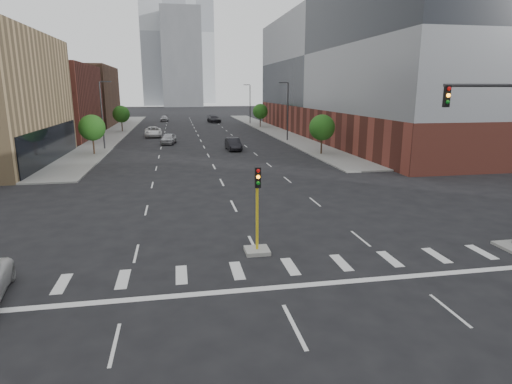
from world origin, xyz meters
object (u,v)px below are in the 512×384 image
object	(u,v)px
car_near_left	(169,139)
car_distant	(164,118)
median_traffic_signal	(257,234)
car_mid_right	(233,144)
car_far_left	(153,132)
car_deep_right	(214,119)

from	to	relation	value
car_near_left	car_distant	xyz separation A→B (m)	(-1.68, 47.31, -0.01)
median_traffic_signal	car_distant	bearing A→B (deg)	94.10
car_mid_right	car_far_left	distance (m)	22.16
car_mid_right	car_far_left	size ratio (longest dim) A/B	0.79
car_near_left	car_deep_right	distance (m)	42.30
car_near_left	car_mid_right	world-z (taller)	car_near_left
median_traffic_signal	car_deep_right	size ratio (longest dim) A/B	0.75
median_traffic_signal	car_distant	distance (m)	93.22
median_traffic_signal	car_near_left	bearing A→B (deg)	96.23
median_traffic_signal	car_far_left	distance (m)	56.78
car_mid_right	car_near_left	bearing A→B (deg)	133.64
car_deep_right	car_distant	xyz separation A→B (m)	(-12.09, 6.31, -0.06)
car_distant	car_deep_right	bearing A→B (deg)	-25.36
car_far_left	car_distant	size ratio (longest dim) A/B	1.32
car_distant	car_near_left	bearing A→B (deg)	-85.76
median_traffic_signal	car_mid_right	size ratio (longest dim) A/B	0.90
car_near_left	car_distant	size ratio (longest dim) A/B	1.01
car_mid_right	median_traffic_signal	bearing A→B (deg)	-97.91
car_near_left	car_far_left	distance (m)	10.93
car_mid_right	car_distant	bearing A→B (deg)	98.29
median_traffic_signal	car_far_left	size ratio (longest dim) A/B	0.72
car_mid_right	car_distant	xyz separation A→B (m)	(-10.36, 55.73, -0.01)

